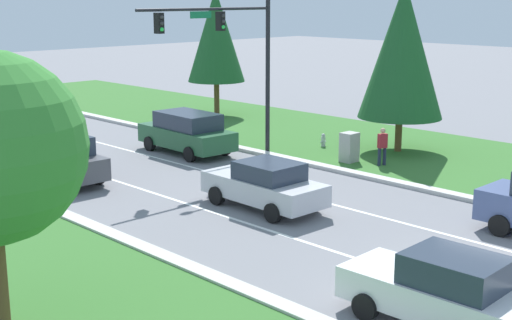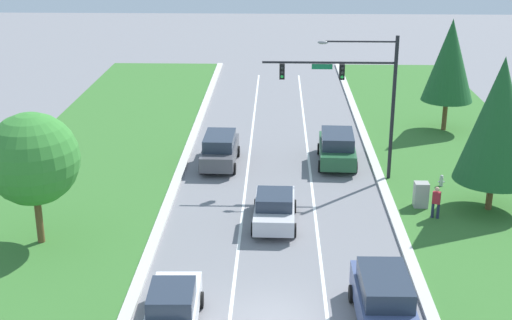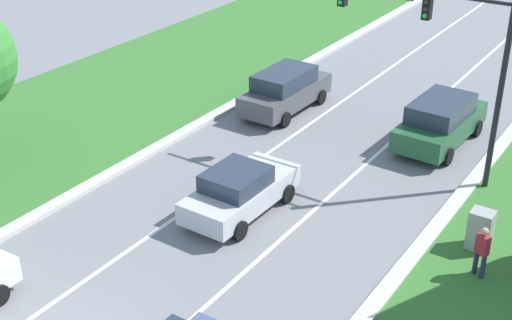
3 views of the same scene
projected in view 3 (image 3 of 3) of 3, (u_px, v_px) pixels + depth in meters
traffic_signal_mast at (448, 34)px, 23.87m from camera, size 7.16×0.41×8.01m
silver_sedan at (240, 191)px, 23.45m from camera, size 2.15×4.55×1.65m
forest_suv at (440, 121)px, 28.09m from camera, size 2.37×5.09×1.91m
graphite_suv at (285, 90)px, 31.11m from camera, size 2.16×4.93×1.88m
utility_cabinet at (480, 231)px, 21.55m from camera, size 0.70×0.60×1.36m
pedestrian at (482, 251)px, 20.17m from camera, size 0.43×0.34×1.69m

